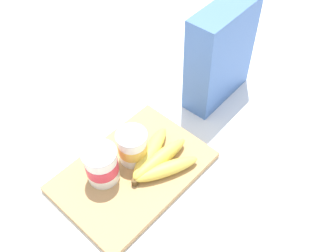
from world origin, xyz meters
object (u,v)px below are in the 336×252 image
object	(u,v)px
yogurt_cup_front	(102,165)
banana_bunch	(158,160)
cereal_box	(220,55)
yogurt_cup_back	(133,147)
cutting_board	(133,172)

from	to	relation	value
yogurt_cup_front	banana_bunch	distance (m)	0.13
cereal_box	banana_bunch	distance (m)	0.32
yogurt_cup_back	cereal_box	bearing A→B (deg)	0.15
yogurt_cup_front	banana_bunch	bearing A→B (deg)	-32.32
yogurt_cup_front	cutting_board	bearing A→B (deg)	-31.49
cereal_box	yogurt_cup_back	world-z (taller)	cereal_box
cutting_board	banana_bunch	bearing A→B (deg)	-33.23
cereal_box	banana_bunch	size ratio (longest dim) A/B	1.60
banana_bunch	yogurt_cup_back	bearing A→B (deg)	114.44
cereal_box	cutting_board	bearing A→B (deg)	-178.33
yogurt_cup_front	yogurt_cup_back	bearing A→B (deg)	-8.51
yogurt_cup_front	yogurt_cup_back	distance (m)	0.08
cutting_board	yogurt_cup_back	size ratio (longest dim) A/B	4.05
yogurt_cup_back	cutting_board	bearing A→B (deg)	-138.23
cutting_board	yogurt_cup_front	bearing A→B (deg)	148.51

